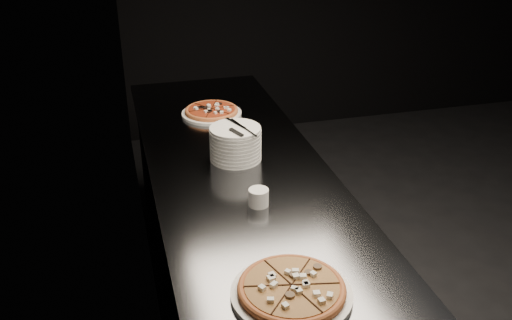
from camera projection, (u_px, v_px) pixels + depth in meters
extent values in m
cube|color=black|center=(140.00, 66.00, 2.07)|extent=(0.02, 5.00, 2.80)
cube|color=#55575C|center=(242.00, 263.00, 2.58)|extent=(0.70, 2.40, 0.90)
cube|color=#55575C|center=(240.00, 173.00, 2.37)|extent=(0.74, 2.44, 0.02)
cylinder|color=white|center=(291.00, 294.00, 1.66)|extent=(0.36, 0.36, 0.02)
cylinder|color=#D0733E|center=(292.00, 290.00, 1.65)|extent=(0.37, 0.37, 0.01)
torus|color=#D0733E|center=(292.00, 288.00, 1.65)|extent=(0.37, 0.37, 0.02)
cylinder|color=gold|center=(292.00, 286.00, 1.64)|extent=(0.33, 0.33, 0.01)
cylinder|color=white|center=(212.00, 114.00, 2.92)|extent=(0.31, 0.31, 0.01)
cylinder|color=#D0733E|center=(212.00, 111.00, 2.92)|extent=(0.30, 0.30, 0.01)
torus|color=#D0733E|center=(212.00, 110.00, 2.91)|extent=(0.30, 0.30, 0.02)
cylinder|color=#9A3116|center=(212.00, 109.00, 2.91)|extent=(0.26, 0.26, 0.01)
cylinder|color=white|center=(236.00, 157.00, 2.47)|extent=(0.22, 0.22, 0.02)
cylinder|color=white|center=(236.00, 154.00, 2.46)|extent=(0.22, 0.22, 0.02)
cylinder|color=white|center=(236.00, 150.00, 2.45)|extent=(0.22, 0.22, 0.02)
cylinder|color=white|center=(236.00, 147.00, 2.44)|extent=(0.22, 0.22, 0.02)
cylinder|color=white|center=(235.00, 143.00, 2.44)|extent=(0.22, 0.22, 0.02)
cylinder|color=white|center=(235.00, 140.00, 2.43)|extent=(0.22, 0.22, 0.02)
cylinder|color=white|center=(235.00, 136.00, 2.42)|extent=(0.22, 0.22, 0.02)
cylinder|color=white|center=(235.00, 133.00, 2.41)|extent=(0.22, 0.22, 0.02)
cylinder|color=white|center=(235.00, 129.00, 2.41)|extent=(0.22, 0.22, 0.02)
cube|color=#ACAFB3|center=(235.00, 123.00, 2.44)|extent=(0.07, 0.14, 0.00)
cube|color=black|center=(236.00, 132.00, 2.35)|extent=(0.05, 0.09, 0.01)
cube|color=#ACAFB3|center=(243.00, 127.00, 2.40)|extent=(0.02, 0.22, 0.00)
cylinder|color=silver|center=(259.00, 197.00, 2.11)|extent=(0.08, 0.08, 0.07)
cylinder|color=black|center=(259.00, 191.00, 2.09)|extent=(0.06, 0.06, 0.01)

